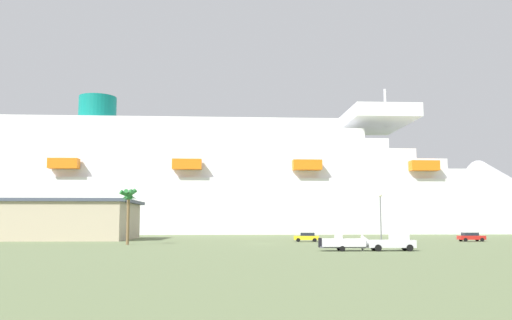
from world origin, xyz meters
name	(u,v)px	position (x,y,z in m)	size (l,w,h in m)	color
ground_plane	(243,238)	(0.00, 30.00, 0.00)	(600.00, 600.00, 0.00)	#66754C
cruise_ship	(194,187)	(-10.38, 79.73, 13.90)	(228.34, 44.10, 50.68)	white
terminal_building	(5,220)	(-47.28, 25.95, 3.88)	(52.19, 26.08, 7.72)	#B7A88C
pickup_truck	(393,242)	(12.93, -22.89, 1.04)	(5.76, 2.68, 2.20)	silver
small_boat_on_trailer	(349,243)	(7.63, -22.42, 0.97)	(7.11, 2.50, 2.15)	#595960
palm_tree	(128,199)	(-20.67, -0.87, 6.90)	(3.01, 2.71, 8.58)	brown
street_lamp	(381,211)	(18.49, -3.30, 5.16)	(0.56, 0.56, 7.91)	slate
parked_car_yellow_taxi	(306,237)	(9.10, 8.45, 0.83)	(4.56, 2.55, 1.58)	yellow
parked_car_red_hatchback	(471,237)	(38.47, 6.31, 0.83)	(4.66, 2.28, 1.58)	red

